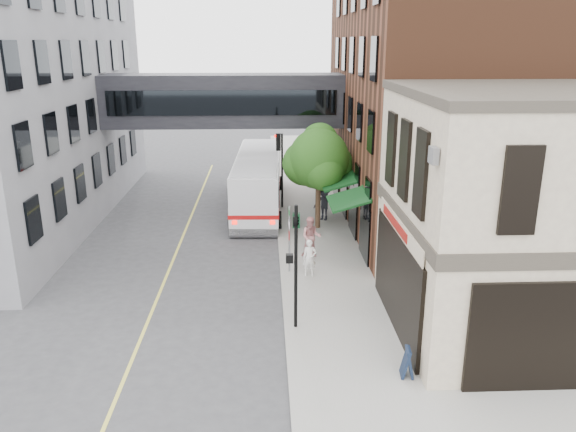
{
  "coord_description": "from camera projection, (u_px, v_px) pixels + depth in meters",
  "views": [
    {
      "loc": [
        -0.61,
        -15.86,
        9.87
      ],
      "look_at": [
        0.23,
        4.46,
        3.5
      ],
      "focal_mm": 35.0,
      "sensor_mm": 36.0,
      "label": 1
    }
  ],
  "objects": [
    {
      "name": "newspaper_box",
      "position": [
        296.0,
        220.0,
        30.45
      ],
      "size": [
        0.41,
        0.37,
        0.8
      ],
      "primitive_type": "cube",
      "rotation": [
        0.0,
        0.0,
        -0.04
      ],
      "color": "#124F28",
      "rests_on": "sidewalk_main"
    },
    {
      "name": "ground",
      "position": [
        287.0,
        361.0,
        18.09
      ],
      "size": [
        120.0,
        120.0,
        0.0
      ],
      "primitive_type": "plane",
      "color": "#38383A",
      "rests_on": "ground"
    },
    {
      "name": "brick_building",
      "position": [
        458.0,
        96.0,
        30.7
      ],
      "size": [
        13.76,
        18.0,
        14.0
      ],
      "color": "#4D2918",
      "rests_on": "ground"
    },
    {
      "name": "traffic_signal_far",
      "position": [
        280.0,
        156.0,
        33.32
      ],
      "size": [
        0.53,
        0.28,
        4.5
      ],
      "color": "black",
      "rests_on": "sidewalk_main"
    },
    {
      "name": "traffic_signal_near",
      "position": [
        295.0,
        252.0,
        19.12
      ],
      "size": [
        0.44,
        0.22,
        4.6
      ],
      "color": "black",
      "rests_on": "sidewalk_main"
    },
    {
      "name": "pedestrian_b",
      "position": [
        311.0,
        237.0,
        26.18
      ],
      "size": [
        1.02,
        0.85,
        1.93
      ],
      "primitive_type": "imported",
      "rotation": [
        0.0,
        0.0,
        -0.13
      ],
      "color": "tan",
      "rests_on": "sidewalk_main"
    },
    {
      "name": "skyway_bridge",
      "position": [
        224.0,
        100.0,
        33.19
      ],
      "size": [
        14.0,
        3.18,
        3.0
      ],
      "color": "black",
      "rests_on": "ground"
    },
    {
      "name": "street_tree",
      "position": [
        318.0,
        159.0,
        29.62
      ],
      "size": [
        3.8,
        3.2,
        5.6
      ],
      "color": "#382619",
      "rests_on": "sidewalk_main"
    },
    {
      "name": "corner_building",
      "position": [
        547.0,
        214.0,
        19.1
      ],
      "size": [
        10.19,
        8.12,
        8.45
      ],
      "color": "tan",
      "rests_on": "ground"
    },
    {
      "name": "bus",
      "position": [
        258.0,
        179.0,
        34.27
      ],
      "size": [
        3.19,
        11.94,
        3.19
      ],
      "color": "silver",
      "rests_on": "ground"
    },
    {
      "name": "sandwich_board",
      "position": [
        407.0,
        362.0,
        16.9
      ],
      "size": [
        0.38,
        0.55,
        0.92
      ],
      "primitive_type": "cube",
      "rotation": [
        0.0,
        0.0,
        -0.1
      ],
      "color": "black",
      "rests_on": "sidewalk_main"
    },
    {
      "name": "lane_marking",
      "position": [
        177.0,
        252.0,
        27.43
      ],
      "size": [
        0.12,
        40.0,
        0.01
      ],
      "primitive_type": "cube",
      "color": "#D8CC4C",
      "rests_on": "ground"
    },
    {
      "name": "sidewalk_main",
      "position": [
        312.0,
        223.0,
        31.5
      ],
      "size": [
        4.0,
        60.0,
        0.15
      ],
      "primitive_type": "cube",
      "color": "gray",
      "rests_on": "ground"
    },
    {
      "name": "street_sign_pole",
      "position": [
        289.0,
        233.0,
        24.21
      ],
      "size": [
        0.08,
        0.75,
        3.0
      ],
      "color": "gray",
      "rests_on": "sidewalk_main"
    },
    {
      "name": "pedestrian_a",
      "position": [
        310.0,
        258.0,
        24.06
      ],
      "size": [
        0.59,
        0.39,
        1.62
      ],
      "primitive_type": "imported",
      "rotation": [
        0.0,
        0.0,
        -0.0
      ],
      "color": "white",
      "rests_on": "sidewalk_main"
    },
    {
      "name": "pedestrian_c",
      "position": [
        324.0,
        204.0,
        31.57
      ],
      "size": [
        1.42,
        1.21,
        1.9
      ],
      "primitive_type": "imported",
      "rotation": [
        0.0,
        0.0,
        -0.51
      ],
      "color": "black",
      "rests_on": "sidewalk_main"
    }
  ]
}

